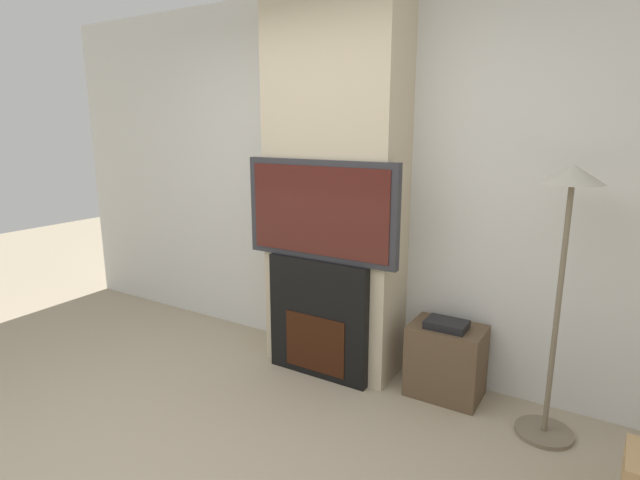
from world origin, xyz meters
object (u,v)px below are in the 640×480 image
Objects in this scene: fireplace at (320,318)px; media_stand at (446,360)px; television at (320,211)px; floor_lamp at (566,240)px.

media_stand is (0.86, 0.19, -0.17)m from fireplace.
floor_lamp is at bearing 2.52° from television.
television is 1.29m from media_stand.
television is 1.49m from floor_lamp.
television is at bearing -167.39° from media_stand.
fireplace is 1.66m from floor_lamp.
fireplace is 0.77m from television.
television is at bearing -90.00° from fireplace.
floor_lamp reaches higher than fireplace.
fireplace is 0.89m from media_stand.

